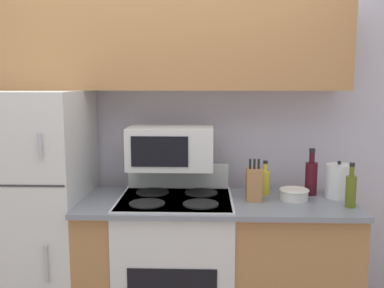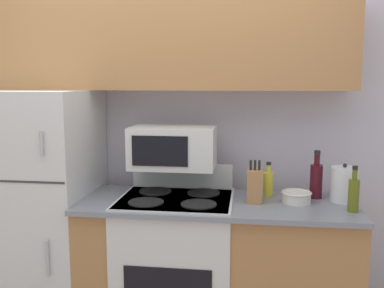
# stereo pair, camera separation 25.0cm
# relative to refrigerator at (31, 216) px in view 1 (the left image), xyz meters

# --- Properties ---
(wall_back) EXTENTS (8.00, 0.05, 2.55)m
(wall_back) POSITION_rel_refrigerator_xyz_m (0.83, 0.39, 0.47)
(wall_back) COLOR silver
(wall_back) RESTS_ON ground_plane
(lower_cabinets) EXTENTS (1.66, 0.62, 0.94)m
(lower_cabinets) POSITION_rel_refrigerator_xyz_m (1.19, -0.06, -0.33)
(lower_cabinets) COLOR #B27A47
(lower_cabinets) RESTS_ON ground_plane
(refrigerator) EXTENTS (0.72, 0.73, 1.60)m
(refrigerator) POSITION_rel_refrigerator_xyz_m (0.00, 0.00, 0.00)
(refrigerator) COLOR silver
(refrigerator) RESTS_ON ground_plane
(upper_cabinets) EXTENTS (2.38, 0.33, 0.58)m
(upper_cabinets) POSITION_rel_refrigerator_xyz_m (0.83, 0.20, 1.09)
(upper_cabinets) COLOR #B27A47
(upper_cabinets) RESTS_ON refrigerator
(stove) EXTENTS (0.70, 0.61, 1.11)m
(stove) POSITION_rel_refrigerator_xyz_m (0.94, -0.07, -0.31)
(stove) COLOR silver
(stove) RESTS_ON ground_plane
(microwave) EXTENTS (0.53, 0.33, 0.26)m
(microwave) POSITION_rel_refrigerator_xyz_m (0.90, 0.05, 0.44)
(microwave) COLOR silver
(microwave) RESTS_ON stove
(knife_block) EXTENTS (0.09, 0.11, 0.26)m
(knife_block) POSITION_rel_refrigerator_xyz_m (1.42, -0.07, 0.24)
(knife_block) COLOR #B27A47
(knife_block) RESTS_ON lower_cabinets
(bowl) EXTENTS (0.18, 0.18, 0.07)m
(bowl) POSITION_rel_refrigerator_xyz_m (1.67, -0.05, 0.17)
(bowl) COLOR silver
(bowl) RESTS_ON lower_cabinets
(bottle_olive_oil) EXTENTS (0.06, 0.06, 0.26)m
(bottle_olive_oil) POSITION_rel_refrigerator_xyz_m (1.96, -0.19, 0.24)
(bottle_olive_oil) COLOR #5B6619
(bottle_olive_oil) RESTS_ON lower_cabinets
(bottle_wine_red) EXTENTS (0.08, 0.08, 0.30)m
(bottle_wine_red) POSITION_rel_refrigerator_xyz_m (1.80, 0.07, 0.26)
(bottle_wine_red) COLOR #470F19
(bottle_wine_red) RESTS_ON lower_cabinets
(bottle_cooking_spray) EXTENTS (0.06, 0.06, 0.22)m
(bottle_cooking_spray) POSITION_rel_refrigerator_xyz_m (1.51, 0.08, 0.22)
(bottle_cooking_spray) COLOR gold
(bottle_cooking_spray) RESTS_ON lower_cabinets
(kettle) EXTENTS (0.16, 0.16, 0.23)m
(kettle) POSITION_rel_refrigerator_xyz_m (1.95, 0.02, 0.24)
(kettle) COLOR white
(kettle) RESTS_ON lower_cabinets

